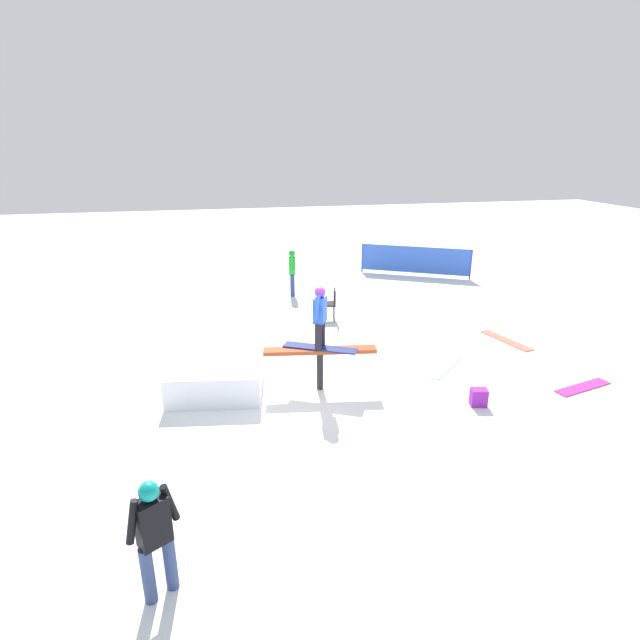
{
  "coord_description": "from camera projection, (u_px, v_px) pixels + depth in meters",
  "views": [
    {
      "loc": [
        -1.97,
        -8.88,
        4.72
      ],
      "look_at": [
        0.0,
        0.0,
        1.48
      ],
      "focal_mm": 28.0,
      "sensor_mm": 36.0,
      "label": 1
    }
  ],
  "objects": [
    {
      "name": "loose_snowboard_white",
      "position": [
        445.0,
        366.0,
        11.12
      ],
      "size": [
        1.21,
        1.16,
        0.02
      ],
      "primitive_type": "cube",
      "rotation": [
        0.0,
        0.0,
        0.75
      ],
      "color": "white",
      "rests_on": "ground"
    },
    {
      "name": "loose_snowboard_magenta",
      "position": [
        583.0,
        387.0,
        10.18
      ],
      "size": [
        1.38,
        0.59,
        0.02
      ],
      "primitive_type": "cube",
      "rotation": [
        0.0,
        0.0,
        0.24
      ],
      "color": "#C92D95",
      "rests_on": "ground"
    },
    {
      "name": "loose_snowboard_coral",
      "position": [
        506.0,
        340.0,
        12.59
      ],
      "size": [
        0.64,
        1.55,
        0.02
      ],
      "primitive_type": "cube",
      "rotation": [
        0.0,
        0.0,
        4.96
      ],
      "color": "#F37159",
      "rests_on": "ground"
    },
    {
      "name": "backpack_on_snow",
      "position": [
        479.0,
        397.0,
        9.44
      ],
      "size": [
        0.34,
        0.28,
        0.34
      ],
      "primitive_type": "cube",
      "rotation": [
        0.0,
        0.0,
        6.06
      ],
      "color": "purple",
      "rests_on": "ground"
    },
    {
      "name": "safety_fence",
      "position": [
        415.0,
        260.0,
        18.57
      ],
      "size": [
        3.57,
        2.01,
        1.1
      ],
      "rotation": [
        0.0,
        0.0,
        2.63
      ],
      "color": "blue",
      "rests_on": "ground"
    },
    {
      "name": "bystander_black",
      "position": [
        154.0,
        534.0,
        5.26
      ],
      "size": [
        0.56,
        0.38,
        1.48
      ],
      "rotation": [
        0.0,
        0.0,
        3.69
      ],
      "color": "navy",
      "rests_on": "ground"
    },
    {
      "name": "snow_kicker_ramp",
      "position": [
        216.0,
        378.0,
        9.92
      ],
      "size": [
        2.01,
        1.76,
        0.61
      ],
      "primitive_type": "cube",
      "rotation": [
        0.0,
        0.0,
        -0.15
      ],
      "color": "white",
      "rests_on": "ground"
    },
    {
      "name": "ground_plane",
      "position": [
        320.0,
        388.0,
        10.15
      ],
      "size": [
        60.0,
        60.0,
        0.0
      ],
      "primitive_type": "plane",
      "color": "white"
    },
    {
      "name": "bystander_green",
      "position": [
        292.0,
        270.0,
        16.1
      ],
      "size": [
        0.26,
        0.63,
        1.49
      ],
      "rotation": [
        0.0,
        0.0,
        4.55
      ],
      "color": "navy",
      "rests_on": "ground"
    },
    {
      "name": "rail_feature",
      "position": [
        320.0,
        355.0,
        9.9
      ],
      "size": [
        2.25,
        0.62,
        0.88
      ],
      "rotation": [
        0.0,
        0.0,
        -0.15
      ],
      "color": "black",
      "rests_on": "ground"
    },
    {
      "name": "folding_chair",
      "position": [
        329.0,
        305.0,
        13.98
      ],
      "size": [
        0.51,
        0.51,
        0.88
      ],
      "rotation": [
        0.0,
        0.0,
        4.53
      ],
      "color": "#3F3F44",
      "rests_on": "ground"
    },
    {
      "name": "main_rider_on_rail",
      "position": [
        320.0,
        320.0,
        9.65
      ],
      "size": [
        1.43,
        0.93,
        1.27
      ],
      "rotation": [
        0.0,
        0.0,
        -0.48
      ],
      "color": "navy",
      "rests_on": "rail_feature"
    }
  ]
}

